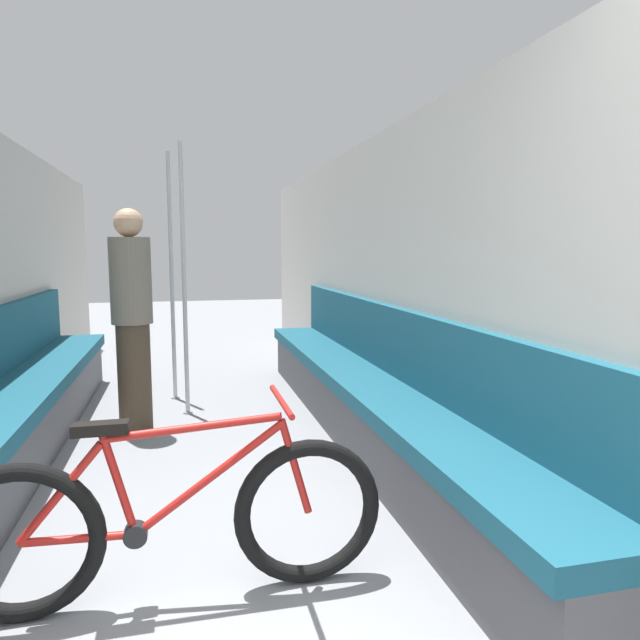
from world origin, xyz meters
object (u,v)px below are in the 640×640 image
Objects in this scene: bench_seat_row_left at (6,422)px; passenger_standing at (132,318)px; grab_pole_far at (172,281)px; bicycle at (171,522)px; bench_seat_row_right at (368,398)px; grab_pole_near at (184,285)px.

passenger_standing is (0.72, 0.64, 0.55)m from bench_seat_row_left.
bench_seat_row_left is 2.22× the size of grab_pole_far.
bicycle is at bearing 154.90° from passenger_standing.
bench_seat_row_right is 1.84m from passenger_standing.
bench_seat_row_left is 2.22× the size of grab_pole_near.
passenger_standing is (-0.39, -0.39, -0.22)m from grab_pole_near.
bench_seat_row_right is 2.93× the size of bicycle.
grab_pole_near is at bearing 43.35° from bench_seat_row_left.
bench_seat_row_right is at bearing 66.31° from bicycle.
bench_seat_row_left is at bearing 99.29° from passenger_standing.
grab_pole_far is (0.99, 1.56, 0.77)m from bench_seat_row_left.
bicycle is 0.76× the size of grab_pole_far.
bench_seat_row_left is at bearing 138.52° from bicycle.
bicycle is at bearing -89.58° from grab_pole_far.
passenger_standing is at bearing 42.05° from bench_seat_row_left.
grab_pole_near reaches higher than passenger_standing.
bench_seat_row_left is at bearing -122.49° from grab_pole_far.
grab_pole_far is at bearing 106.51° from bicycle.
grab_pole_far is at bearing 130.98° from bench_seat_row_right.
grab_pole_far is 1.33× the size of passenger_standing.
bicycle is at bearing -91.81° from grab_pole_near.
bicycle is (1.02, -1.60, 0.01)m from bench_seat_row_left.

